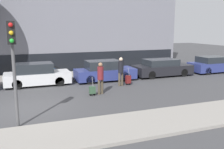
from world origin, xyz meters
TOP-DOWN VIEW (x-y plane):
  - ground_plane at (0.00, 0.00)m, footprint 80.00×80.00m
  - sidewalk_near at (0.00, -3.75)m, footprint 28.00×2.50m
  - sidewalk_far at (0.00, 7.00)m, footprint 28.00×3.00m
  - building_facade at (0.00, 10.52)m, footprint 28.00×2.69m
  - parked_car_1 at (0.61, 4.74)m, footprint 4.11×1.72m
  - parked_car_2 at (5.17, 4.53)m, footprint 4.22×1.70m
  - parked_car_3 at (9.91, 4.64)m, footprint 4.53×1.82m
  - parked_car_4 at (14.75, 4.54)m, footprint 3.96×1.81m
  - pedestrian_left at (3.77, 1.17)m, footprint 0.34×0.34m
  - trolley_left at (3.24, 1.02)m, footprint 0.34×0.29m
  - pedestrian_right at (5.62, 2.65)m, footprint 0.35×0.34m
  - trolley_right at (6.17, 2.70)m, footprint 0.34×0.29m
  - traffic_light at (-0.62, -2.36)m, footprint 0.28×0.47m
  - parked_bicycle at (1.56, 6.98)m, footprint 1.77×0.06m

SIDE VIEW (x-z plane):
  - ground_plane at x=0.00m, z-range 0.00..0.00m
  - sidewalk_near at x=0.00m, z-range 0.00..0.12m
  - sidewalk_far at x=0.00m, z-range 0.00..0.12m
  - trolley_left at x=3.24m, z-range -0.21..0.85m
  - trolley_right at x=6.17m, z-range -0.21..0.95m
  - parked_bicycle at x=1.56m, z-range 0.01..0.97m
  - parked_car_3 at x=9.91m, z-range -0.03..1.28m
  - parked_car_4 at x=14.75m, z-range -0.04..1.30m
  - parked_car_2 at x=5.17m, z-range -0.05..1.39m
  - parked_car_1 at x=0.61m, z-range -0.05..1.40m
  - pedestrian_left at x=3.77m, z-range 0.13..1.92m
  - pedestrian_right at x=5.62m, z-range 0.13..1.97m
  - traffic_light at x=-0.62m, z-range 0.83..4.74m
  - building_facade at x=0.00m, z-range -0.02..11.75m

